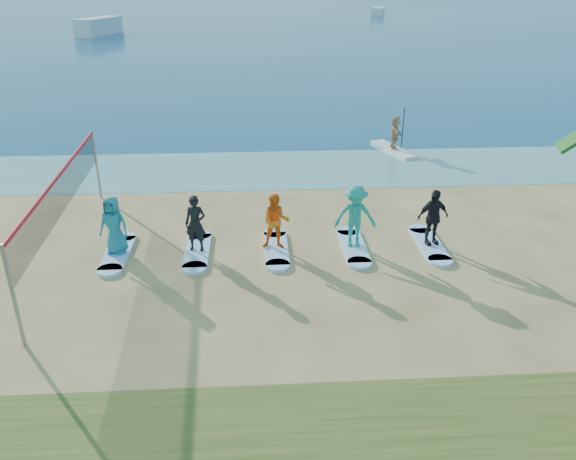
{
  "coord_description": "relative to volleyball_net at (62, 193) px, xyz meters",
  "views": [
    {
      "loc": [
        -1.17,
        -11.92,
        7.54
      ],
      "look_at": [
        -0.3,
        2.0,
        1.1
      ],
      "focal_mm": 35.0,
      "sensor_mm": 36.0,
      "label": 1
    }
  ],
  "objects": [
    {
      "name": "ground",
      "position": [
        6.59,
        -3.14,
        -1.9
      ],
      "size": [
        600.0,
        600.0,
        0.0
      ],
      "primitive_type": "plane",
      "color": "tan",
      "rests_on": "ground"
    },
    {
      "name": "shallow_water",
      "position": [
        6.59,
        7.36,
        -1.9
      ],
      "size": [
        600.0,
        600.0,
        0.0
      ],
      "primitive_type": "plane",
      "color": "teal",
      "rests_on": "ground"
    },
    {
      "name": "ocean",
      "position": [
        6.59,
        156.86,
        -1.9
      ],
      "size": [
        600.0,
        600.0,
        0.0
      ],
      "primitive_type": "plane",
      "color": "navy",
      "rests_on": "ground"
    },
    {
      "name": "volleyball_net",
      "position": [
        0.0,
        0.0,
        0.0
      ],
      "size": [
        0.54,
        9.08,
        2.5
      ],
      "rotation": [
        0.0,
        0.0,
        0.05
      ],
      "color": "gray",
      "rests_on": "ground"
    },
    {
      "name": "paddleboard",
      "position": [
        11.86,
        9.7,
        -1.84
      ],
      "size": [
        1.65,
        3.06,
        0.12
      ],
      "primitive_type": "cube",
      "rotation": [
        0.0,
        0.0,
        0.34
      ],
      "color": "silver",
      "rests_on": "ground"
    },
    {
      "name": "paddleboarder",
      "position": [
        11.86,
        9.7,
        -1.05
      ],
      "size": [
        0.49,
        1.39,
        1.48
      ],
      "primitive_type": "imported",
      "rotation": [
        0.0,
        0.0,
        1.53
      ],
      "color": "tan",
      "rests_on": "paddleboard"
    },
    {
      "name": "boat_offshore_a",
      "position": [
        -14.19,
        62.94,
        -1.9
      ],
      "size": [
        4.7,
        8.1,
        2.17
      ],
      "primitive_type": "cube",
      "rotation": [
        0.0,
        0.0,
        -0.31
      ],
      "color": "silver",
      "rests_on": "ground"
    },
    {
      "name": "boat_offshore_b",
      "position": [
        29.44,
        97.22,
        -1.9
      ],
      "size": [
        3.52,
        5.76,
        1.36
      ],
      "primitive_type": "cube",
      "rotation": [
        0.0,
        0.0,
        -0.3
      ],
      "color": "silver",
      "rests_on": "ground"
    },
    {
      "name": "surfboard_0",
      "position": [
        1.35,
        -0.17,
        -1.86
      ],
      "size": [
        0.7,
        2.2,
        0.09
      ],
      "primitive_type": "cube",
      "color": "#A4CFFF",
      "rests_on": "ground"
    },
    {
      "name": "student_0",
      "position": [
        1.35,
        -0.17,
        -0.95
      ],
      "size": [
        0.95,
        0.73,
        1.72
      ],
      "primitive_type": "imported",
      "rotation": [
        0.0,
        0.0,
        -0.23
      ],
      "color": "teal",
      "rests_on": "surfboard_0"
    },
    {
      "name": "surfboard_1",
      "position": [
        3.67,
        -0.17,
        -1.86
      ],
      "size": [
        0.7,
        2.2,
        0.09
      ],
      "primitive_type": "cube",
      "color": "#A4CFFF",
      "rests_on": "ground"
    },
    {
      "name": "student_1",
      "position": [
        3.67,
        -0.17,
        -0.98
      ],
      "size": [
        0.67,
        0.51,
        1.68
      ],
      "primitive_type": "imported",
      "rotation": [
        0.0,
        0.0,
        -0.18
      ],
      "color": "black",
      "rests_on": "surfboard_1"
    },
    {
      "name": "surfboard_2",
      "position": [
        5.99,
        -0.17,
        -1.86
      ],
      "size": [
        0.7,
        2.2,
        0.09
      ],
      "primitive_type": "cube",
      "color": "#A4CFFF",
      "rests_on": "ground"
    },
    {
      "name": "student_2",
      "position": [
        5.99,
        -0.17,
        -0.98
      ],
      "size": [
        0.86,
        0.69,
        1.68
      ],
      "primitive_type": "imported",
      "rotation": [
        0.0,
        0.0,
        -0.07
      ],
      "color": "orange",
      "rests_on": "surfboard_2"
    },
    {
      "name": "surfboard_3",
      "position": [
        8.31,
        -0.17,
        -1.86
      ],
      "size": [
        0.7,
        2.2,
        0.09
      ],
      "primitive_type": "cube",
      "color": "#A4CFFF",
      "rests_on": "ground"
    },
    {
      "name": "student_3",
      "position": [
        8.31,
        -0.17,
        -0.87
      ],
      "size": [
        1.25,
        0.75,
        1.89
      ],
      "primitive_type": "imported",
      "rotation": [
        0.0,
        0.0,
        -0.04
      ],
      "color": "teal",
      "rests_on": "surfboard_3"
    },
    {
      "name": "surfboard_4",
      "position": [
        10.64,
        -0.17,
        -1.86
      ],
      "size": [
        0.7,
        2.2,
        0.09
      ],
      "primitive_type": "cube",
      "color": "#A4CFFF",
      "rests_on": "ground"
    },
    {
      "name": "student_4",
      "position": [
        10.64,
        -0.17,
        -0.96
      ],
      "size": [
        1.07,
        0.63,
        1.71
      ],
      "primitive_type": "imported",
      "rotation": [
        0.0,
        0.0,
        0.23
      ],
      "color": "black",
      "rests_on": "surfboard_4"
    }
  ]
}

